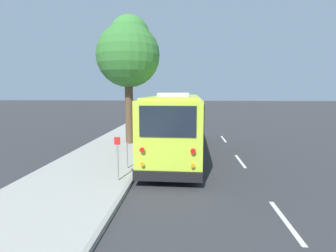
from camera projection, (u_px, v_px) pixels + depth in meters
ground_plane at (178, 153)px, 14.47m from camera, size 160.00×160.00×0.00m
sidewalk_slab at (112, 151)px, 14.73m from camera, size 80.00×4.12×0.15m
curb_strip at (150, 152)px, 14.58m from camera, size 80.00×0.14×0.15m
shuttle_bus at (177, 121)px, 14.31m from camera, size 10.94×2.72×3.34m
parked_sedan_tan at (180, 119)px, 26.22m from camera, size 4.41×1.86×1.33m
parked_sedan_gray at (180, 114)px, 31.95m from camera, size 4.45×1.79×1.32m
parked_sedan_blue at (181, 111)px, 37.79m from camera, size 4.41×1.97×1.31m
street_tree at (128, 52)px, 16.03m from camera, size 3.87×3.87×7.95m
sign_post_near at (118, 158)px, 9.58m from camera, size 0.06×0.22×1.62m
sign_post_far at (127, 155)px, 11.12m from camera, size 0.06×0.06×1.12m
lane_stripe_behind at (285, 221)px, 6.97m from camera, size 2.40×0.14×0.01m
lane_stripe_mid at (240, 161)px, 12.90m from camera, size 2.40×0.14×0.01m
lane_stripe_ahead at (224, 139)px, 18.83m from camera, size 2.40×0.14×0.01m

